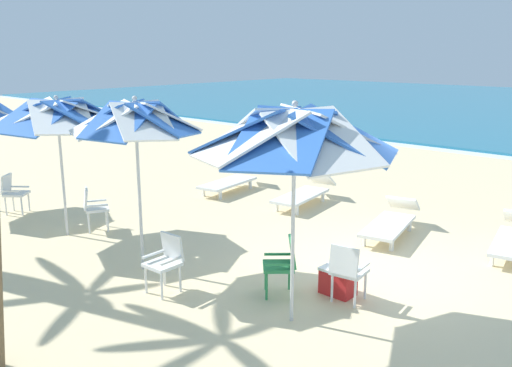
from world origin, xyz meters
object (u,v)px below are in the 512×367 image
at_px(plastic_chair_1, 347,269).
at_px(beach_umbrella_2, 57,115).
at_px(beach_umbrella_1, 136,120).
at_px(cooler_box, 338,281).
at_px(plastic_chair_5, 13,191).
at_px(plastic_chair_3, 93,206).
at_px(plastic_chair_2, 166,259).
at_px(beach_umbrella_0, 295,134).
at_px(sun_lounger_3, 232,180).
at_px(plastic_chair_0, 283,263).
at_px(sun_lounger_1, 391,221).
at_px(sun_lounger_2, 305,193).

relative_size(plastic_chair_1, beach_umbrella_2, 0.32).
height_order(beach_umbrella_1, cooler_box, beach_umbrella_1).
bearing_deg(plastic_chair_1, plastic_chair_5, -171.93).
bearing_deg(beach_umbrella_2, plastic_chair_5, -179.99).
bearing_deg(plastic_chair_3, plastic_chair_2, -14.62).
height_order(beach_umbrella_1, plastic_chair_5, beach_umbrella_1).
height_order(beach_umbrella_0, sun_lounger_3, beach_umbrella_0).
height_order(plastic_chair_0, plastic_chair_1, same).
xyz_separation_m(beach_umbrella_2, plastic_chair_5, (-2.20, -0.00, -1.83)).
xyz_separation_m(plastic_chair_0, plastic_chair_5, (-7.01, -0.70, 0.00)).
height_order(beach_umbrella_0, plastic_chair_0, beach_umbrella_0).
xyz_separation_m(plastic_chair_5, sun_lounger_3, (2.18, 4.61, -0.22)).
bearing_deg(plastic_chair_1, sun_lounger_1, 107.42).
xyz_separation_m(sun_lounger_1, cooler_box, (0.72, -2.91, -0.08)).
height_order(plastic_chair_0, cooler_box, plastic_chair_0).
height_order(beach_umbrella_2, sun_lounger_1, beach_umbrella_2).
distance_m(plastic_chair_1, beach_umbrella_2, 6.03).
distance_m(plastic_chair_1, plastic_chair_2, 2.63).
relative_size(sun_lounger_1, sun_lounger_3, 1.01).
height_order(plastic_chair_0, sun_lounger_3, plastic_chair_0).
bearing_deg(sun_lounger_2, beach_umbrella_0, -54.81).
xyz_separation_m(plastic_chair_3, sun_lounger_2, (1.97, 4.30, -0.22)).
xyz_separation_m(plastic_chair_0, sun_lounger_2, (-2.69, 4.11, -0.22)).
distance_m(beach_umbrella_1, sun_lounger_1, 5.23).
distance_m(beach_umbrella_2, sun_lounger_2, 5.64).
height_order(plastic_chair_5, sun_lounger_2, plastic_chair_5).
relative_size(plastic_chair_2, sun_lounger_3, 0.39).
bearing_deg(cooler_box, beach_umbrella_1, -155.73).
xyz_separation_m(sun_lounger_1, sun_lounger_2, (-2.57, 0.66, 0.00)).
bearing_deg(plastic_chair_1, beach_umbrella_2, -168.86).
bearing_deg(plastic_chair_0, sun_lounger_3, 141.01).
distance_m(plastic_chair_5, sun_lounger_3, 5.11).
bearing_deg(sun_lounger_2, plastic_chair_1, -46.44).
bearing_deg(plastic_chair_2, beach_umbrella_2, 174.20).
bearing_deg(beach_umbrella_0, sun_lounger_1, 100.16).
distance_m(plastic_chair_2, plastic_chair_5, 5.66).
bearing_deg(sun_lounger_1, beach_umbrella_1, -117.50).
bearing_deg(plastic_chair_5, sun_lounger_2, 48.11).
distance_m(beach_umbrella_0, beach_umbrella_2, 5.41).
bearing_deg(sun_lounger_3, sun_lounger_2, 5.37).
bearing_deg(beach_umbrella_2, sun_lounger_1, 41.60).
xyz_separation_m(beach_umbrella_2, sun_lounger_1, (4.68, 4.16, -2.05)).
bearing_deg(beach_umbrella_2, plastic_chair_2, -5.80).
xyz_separation_m(sun_lounger_2, cooler_box, (3.28, -3.56, -0.08)).
distance_m(sun_lounger_3, cooler_box, 6.38).
bearing_deg(sun_lounger_1, cooler_box, -76.13).
xyz_separation_m(plastic_chair_2, beach_umbrella_2, (-3.45, 0.35, 1.83)).
height_order(beach_umbrella_1, sun_lounger_1, beach_umbrella_1).
height_order(plastic_chair_2, beach_umbrella_2, beach_umbrella_2).
height_order(beach_umbrella_0, plastic_chair_3, beach_umbrella_0).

